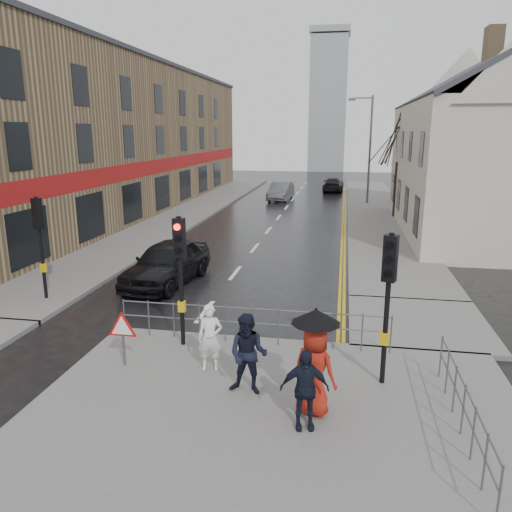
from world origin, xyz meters
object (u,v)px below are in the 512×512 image
at_px(car_mid, 281,191).
at_px(pedestrian_b, 248,354).
at_px(pedestrian_with_umbrella, 315,359).
at_px(car_parked, 167,263).
at_px(pedestrian_a, 210,338).
at_px(pedestrian_d, 304,389).

bearing_deg(car_mid, pedestrian_b, -79.99).
distance_m(pedestrian_with_umbrella, car_parked, 10.12).
bearing_deg(car_parked, pedestrian_a, -55.14).
bearing_deg(pedestrian_with_umbrella, pedestrian_b, 158.78).
height_order(pedestrian_a, pedestrian_with_umbrella, pedestrian_with_umbrella).
relative_size(pedestrian_with_umbrella, car_mid, 0.49).
distance_m(pedestrian_a, car_mid, 30.65).
distance_m(car_parked, car_mid, 23.90).
bearing_deg(pedestrian_b, pedestrian_a, 145.24).
bearing_deg(pedestrian_d, pedestrian_b, 128.37).
bearing_deg(pedestrian_a, pedestrian_d, -49.93).
height_order(pedestrian_b, pedestrian_with_umbrella, pedestrian_with_umbrella).
relative_size(pedestrian_a, car_parked, 0.33).
height_order(pedestrian_a, car_mid, pedestrian_a).
relative_size(pedestrian_a, pedestrian_d, 1.00).
bearing_deg(pedestrian_d, pedestrian_a, 128.55).
relative_size(pedestrian_b, pedestrian_with_umbrella, 0.81).
distance_m(pedestrian_a, pedestrian_d, 3.08).
bearing_deg(pedestrian_with_umbrella, pedestrian_a, 149.65).
relative_size(pedestrian_d, car_mid, 0.36).
xyz_separation_m(pedestrian_a, pedestrian_with_umbrella, (2.49, -1.46, 0.36)).
bearing_deg(pedestrian_with_umbrella, car_parked, 126.19).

